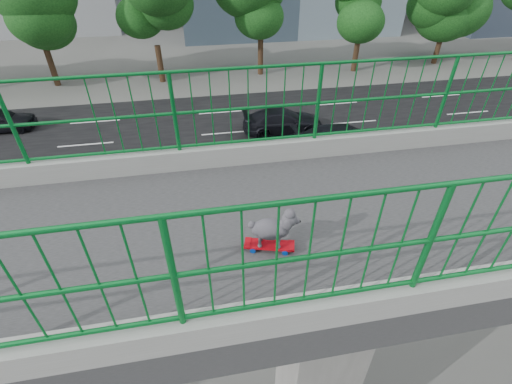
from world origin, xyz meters
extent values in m
cube|color=black|center=(-13.00, 0.00, 0.01)|extent=(18.00, 90.00, 0.02)
cube|color=#2D2D2F|center=(0.00, 0.00, 6.75)|extent=(3.00, 24.00, 0.50)
cube|color=slate|center=(0.00, 0.00, 3.25)|extent=(1.20, 1.20, 6.50)
cube|color=gray|center=(-1.40, 0.00, 7.15)|extent=(0.20, 24.00, 0.30)
cylinder|color=#0B6B28|center=(-1.40, 0.00, 8.40)|extent=(0.04, 24.00, 0.04)
cylinder|color=#0B6B28|center=(-1.40, 0.00, 7.85)|extent=(0.04, 24.00, 0.04)
cylinder|color=#0B6B28|center=(-1.40, 0.00, 7.85)|extent=(0.06, 0.06, 1.10)
cube|color=gray|center=(1.40, 0.00, 7.15)|extent=(0.20, 24.00, 0.30)
cylinder|color=#0B6B28|center=(1.40, 0.00, 8.40)|extent=(0.04, 24.00, 0.04)
cylinder|color=#0B6B28|center=(1.40, 0.00, 7.85)|extent=(0.04, 24.00, 0.04)
cylinder|color=#0B6B28|center=(1.40, 0.00, 7.85)|extent=(0.06, 0.06, 1.10)
cylinder|color=black|center=(-26.40, -12.00, 1.49)|extent=(0.44, 0.44, 2.97)
ellipsoid|color=#0E3410|center=(-26.40, -12.00, 5.01)|extent=(4.80, 4.80, 4.08)
cylinder|color=black|center=(-25.80, -4.00, 1.36)|extent=(0.44, 0.44, 2.73)
ellipsoid|color=#0E3410|center=(-25.80, -4.00, 4.51)|extent=(4.20, 4.20, 3.57)
cylinder|color=black|center=(-26.20, 4.00, 1.43)|extent=(0.44, 0.44, 2.87)
ellipsoid|color=#0E3410|center=(-26.20, 4.00, 4.82)|extent=(4.60, 4.60, 3.91)
cylinder|color=black|center=(-25.60, 12.00, 1.33)|extent=(0.44, 0.44, 2.66)
ellipsoid|color=#0E3410|center=(-25.60, 12.00, 4.36)|extent=(4.00, 4.00, 3.40)
cylinder|color=black|center=(-26.30, 20.00, 1.50)|extent=(0.44, 0.44, 3.01)
cube|color=red|center=(0.45, -1.08, 7.06)|extent=(0.30, 0.57, 0.02)
cube|color=#99999E|center=(0.41, -1.25, 7.04)|extent=(0.10, 0.06, 0.02)
cylinder|color=#07309D|center=(0.34, -1.23, 7.03)|extent=(0.05, 0.07, 0.06)
sphere|color=yellow|center=(0.34, -1.23, 7.03)|extent=(0.03, 0.03, 0.03)
cylinder|color=#07309D|center=(0.47, -1.27, 7.03)|extent=(0.05, 0.07, 0.06)
sphere|color=yellow|center=(0.47, -1.27, 7.03)|extent=(0.03, 0.03, 0.03)
cube|color=#99999E|center=(0.50, -0.92, 7.04)|extent=(0.10, 0.06, 0.02)
cylinder|color=#07309D|center=(0.43, -0.90, 7.03)|extent=(0.05, 0.07, 0.06)
sphere|color=yellow|center=(0.43, -0.90, 7.03)|extent=(0.03, 0.03, 0.03)
cylinder|color=#07309D|center=(0.57, -0.93, 7.03)|extent=(0.05, 0.07, 0.06)
sphere|color=yellow|center=(0.57, -0.93, 7.03)|extent=(0.03, 0.03, 0.03)
ellipsoid|color=#302E34|center=(0.45, -1.08, 7.29)|extent=(0.31, 0.40, 0.24)
sphere|color=#302E34|center=(0.51, -0.89, 7.45)|extent=(0.16, 0.16, 0.16)
sphere|color=black|center=(0.54, -0.79, 7.43)|extent=(0.03, 0.03, 0.03)
sphere|color=#302E34|center=(0.40, -1.27, 7.34)|extent=(0.08, 0.08, 0.08)
cylinder|color=#302E34|center=(0.43, -0.97, 7.15)|extent=(0.03, 0.03, 0.15)
cylinder|color=#302E34|center=(0.53, -1.00, 7.15)|extent=(0.03, 0.03, 0.15)
cylinder|color=#302E34|center=(0.38, -1.16, 7.15)|extent=(0.03, 0.03, 0.15)
cylinder|color=#302E34|center=(0.48, -1.19, 7.15)|extent=(0.03, 0.03, 0.15)
imported|color=#BB0B07|center=(-9.20, -6.73, 0.77)|extent=(1.62, 4.66, 1.53)
imported|color=black|center=(-15.60, 3.31, 0.69)|extent=(1.92, 4.73, 1.37)
imported|color=black|center=(-12.40, 5.86, 0.80)|extent=(2.25, 5.54, 1.61)
camera|label=1|loc=(3.16, -1.72, 9.84)|focal=25.02mm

